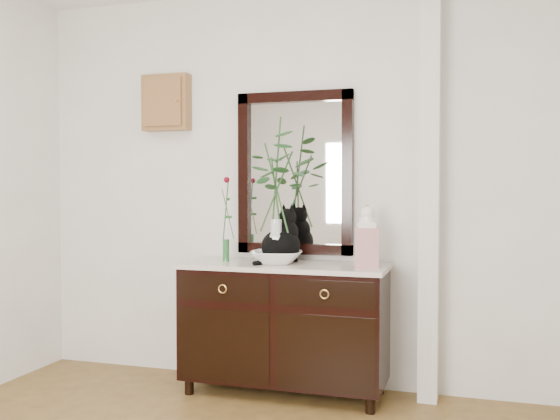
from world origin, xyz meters
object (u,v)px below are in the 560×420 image
(sideboard, at_px, (285,321))
(lotus_bowl, at_px, (276,257))
(cat, at_px, (281,235))
(ginger_jar, at_px, (367,236))

(sideboard, height_order, lotus_bowl, lotus_bowl)
(cat, distance_m, lotus_bowl, 0.15)
(cat, height_order, lotus_bowl, cat)
(ginger_jar, bearing_deg, lotus_bowl, 179.15)
(sideboard, bearing_deg, lotus_bowl, -162.01)
(cat, bearing_deg, sideboard, -23.41)
(lotus_bowl, relative_size, ginger_jar, 0.86)
(sideboard, xyz_separation_m, cat, (-0.04, 0.04, 0.56))
(cat, xyz_separation_m, ginger_jar, (0.58, -0.07, 0.01))
(cat, relative_size, lotus_bowl, 1.09)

